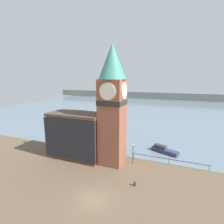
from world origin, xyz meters
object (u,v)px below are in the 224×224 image
object	(u,v)px
pier_building	(77,135)
boat_near	(164,150)
clock_tower	(112,103)
mooring_bollard_near	(135,183)
lamp_post	(133,150)

from	to	relation	value
pier_building	boat_near	size ratio (longest dim) A/B	1.88
clock_tower	pier_building	size ratio (longest dim) A/B	1.95
pier_building	mooring_bollard_near	size ratio (longest dim) A/B	15.44
boat_near	clock_tower	bearing A→B (deg)	-115.32
clock_tower	boat_near	world-z (taller)	clock_tower
clock_tower	mooring_bollard_near	size ratio (longest dim) A/B	30.10
pier_building	lamp_post	world-z (taller)	pier_building
mooring_bollard_near	lamp_post	size ratio (longest dim) A/B	0.18
pier_building	boat_near	xyz separation A→B (m)	(16.38, 8.35, -3.99)
pier_building	lamp_post	size ratio (longest dim) A/B	2.83
boat_near	mooring_bollard_near	distance (m)	14.09
boat_near	pier_building	bearing A→B (deg)	-131.62
mooring_bollard_near	pier_building	bearing A→B (deg)	158.04
pier_building	lamp_post	xyz separation A→B (m)	(11.39, 1.13, -1.81)
boat_near	lamp_post	xyz separation A→B (m)	(-4.99, -7.22, 2.18)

